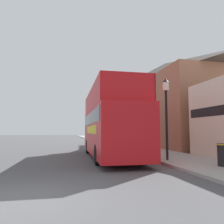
{
  "coord_description": "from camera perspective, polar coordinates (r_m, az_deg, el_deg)",
  "views": [
    {
      "loc": [
        0.94,
        -5.51,
        1.66
      ],
      "look_at": [
        3.95,
        7.8,
        2.86
      ],
      "focal_mm": 35.0,
      "sensor_mm": 36.0,
      "label": 1
    }
  ],
  "objects": [
    {
      "name": "lamp_post_nearest",
      "position": [
        12.19,
        13.96,
        2.35
      ],
      "size": [
        0.35,
        0.35,
        4.39
      ],
      "color": "black",
      "rests_on": "sidewalk"
    },
    {
      "name": "lamp_post_second",
      "position": [
        19.04,
        3.88,
        1.13
      ],
      "size": [
        0.35,
        0.35,
        5.22
      ],
      "color": "black",
      "rests_on": "sidewalk"
    },
    {
      "name": "tour_bus",
      "position": [
        13.98,
        -0.61,
        -4.03
      ],
      "size": [
        2.86,
        9.95,
        4.26
      ],
      "rotation": [
        0.0,
        0.0,
        -0.03
      ],
      "color": "red",
      "rests_on": "ground_plane"
    },
    {
      "name": "litter_bin",
      "position": [
        10.8,
        26.94,
        -9.78
      ],
      "size": [
        0.48,
        0.48,
        0.98
      ],
      "color": "black",
      "rests_on": "sidewalk"
    },
    {
      "name": "sidewalk",
      "position": [
        24.48,
        3.01,
        -8.74
      ],
      "size": [
        3.56,
        108.0,
        0.14
      ],
      "color": "#999993",
      "rests_on": "ground_plane"
    },
    {
      "name": "ground_plane",
      "position": [
        26.58,
        -14.9,
        -8.43
      ],
      "size": [
        144.0,
        144.0,
        0.0
      ],
      "primitive_type": "plane",
      "color": "#4C4C4F"
    },
    {
      "name": "brick_terrace_rear",
      "position": [
        25.53,
        13.9,
        2.03
      ],
      "size": [
        6.0,
        16.45,
        9.45
      ],
      "color": "#9E664C",
      "rests_on": "ground_plane"
    },
    {
      "name": "parked_car_ahead_of_bus",
      "position": [
        22.67,
        -3.41,
        -7.43
      ],
      "size": [
        1.92,
        3.94,
        1.47
      ],
      "rotation": [
        0.0,
        0.0,
        0.02
      ],
      "color": "silver",
      "rests_on": "ground_plane"
    }
  ]
}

